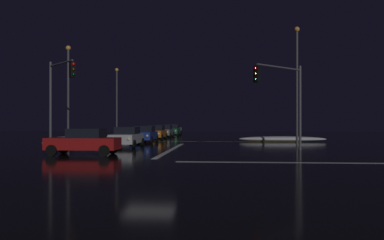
# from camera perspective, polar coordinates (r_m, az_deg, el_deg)

# --- Properties ---
(ground) EXTENTS (120.00, 120.00, 0.10)m
(ground) POSITION_cam_1_polar(r_m,az_deg,el_deg) (20.42, -5.97, -5.93)
(ground) COLOR black
(stop_line_north) EXTENTS (0.35, 14.78, 0.01)m
(stop_line_north) POSITION_cam_1_polar(r_m,az_deg,el_deg) (28.90, -2.87, -4.14)
(stop_line_north) COLOR white
(stop_line_north) RESTS_ON ground
(centre_line_ns) EXTENTS (22.00, 0.15, 0.01)m
(centre_line_ns) POSITION_cam_1_polar(r_m,az_deg,el_deg) (40.41, -0.77, -3.01)
(centre_line_ns) COLOR yellow
(centre_line_ns) RESTS_ON ground
(crosswalk_bar_east) EXTENTS (14.78, 0.40, 0.01)m
(crosswalk_bar_east) POSITION_cam_1_polar(r_m,az_deg,el_deg) (20.70, 18.60, -5.70)
(crosswalk_bar_east) COLOR white
(crosswalk_bar_east) RESTS_ON ground
(snow_bank_left_curb) EXTENTS (9.77, 1.50, 0.50)m
(snow_bank_left_curb) POSITION_cam_1_polar(r_m,az_deg,el_deg) (42.49, -13.50, -2.54)
(snow_bank_left_curb) COLOR white
(snow_bank_left_curb) RESTS_ON ground
(snow_bank_right_curb) EXTENTS (8.49, 1.50, 0.52)m
(snow_bank_right_curb) POSITION_cam_1_polar(r_m,az_deg,el_deg) (40.97, 12.51, -2.61)
(snow_bank_right_curb) COLOR white
(snow_bank_right_curb) RESTS_ON ground
(sedan_silver) EXTENTS (2.02, 4.33, 1.57)m
(sedan_silver) POSITION_cam_1_polar(r_m,az_deg,el_deg) (31.83, -9.10, -2.34)
(sedan_silver) COLOR #B7B7BC
(sedan_silver) RESTS_ON ground
(sedan_blue) EXTENTS (2.02, 4.33, 1.57)m
(sedan_blue) POSITION_cam_1_polar(r_m,az_deg,el_deg) (38.37, -6.64, -1.97)
(sedan_blue) COLOR navy
(sedan_blue) RESTS_ON ground
(sedan_orange) EXTENTS (2.02, 4.33, 1.57)m
(sedan_orange) POSITION_cam_1_polar(r_m,az_deg,el_deg) (44.25, -5.08, -1.73)
(sedan_orange) COLOR #C66014
(sedan_orange) RESTS_ON ground
(sedan_gray) EXTENTS (2.02, 4.33, 1.57)m
(sedan_gray) POSITION_cam_1_polar(r_m,az_deg,el_deg) (50.47, -3.86, -1.54)
(sedan_gray) COLOR slate
(sedan_gray) RESTS_ON ground
(sedan_green) EXTENTS (2.02, 4.33, 1.57)m
(sedan_green) POSITION_cam_1_polar(r_m,az_deg,el_deg) (56.50, -2.73, -1.40)
(sedan_green) COLOR #14512D
(sedan_green) RESTS_ON ground
(sedan_white) EXTENTS (2.02, 4.33, 1.57)m
(sedan_white) POSITION_cam_1_polar(r_m,az_deg,el_deg) (62.37, -2.49, -1.29)
(sedan_white) COLOR silver
(sedan_white) RESTS_ON ground
(sedan_red_crossing) EXTENTS (4.33, 2.02, 1.57)m
(sedan_red_crossing) POSITION_cam_1_polar(r_m,az_deg,el_deg) (25.12, -14.89, -2.91)
(sedan_red_crossing) COLOR maroon
(sedan_red_crossing) RESTS_ON ground
(traffic_signal_ne) EXTENTS (3.58, 3.58, 5.88)m
(traffic_signal_ne) POSITION_cam_1_polar(r_m,az_deg,el_deg) (27.91, 12.50, 4.14)
(traffic_signal_ne) COLOR #4C4C51
(traffic_signal_ne) RESTS_ON ground
(traffic_signal_nw) EXTENTS (2.98, 2.98, 6.36)m
(traffic_signal_nw) POSITION_cam_1_polar(r_m,az_deg,el_deg) (30.26, -18.07, 4.31)
(traffic_signal_nw) COLOR #4C4C51
(traffic_signal_nw) RESTS_ON ground
(streetlamp_right_near) EXTENTS (0.44, 0.44, 9.82)m
(streetlamp_right_near) POSITION_cam_1_polar(r_m,az_deg,el_deg) (34.91, 14.46, 5.76)
(streetlamp_right_near) COLOR #424247
(streetlamp_right_near) RESTS_ON ground
(streetlamp_left_far) EXTENTS (0.44, 0.44, 8.68)m
(streetlamp_left_far) POSITION_cam_1_polar(r_m,az_deg,el_deg) (52.04, -10.48, 3.15)
(streetlamp_left_far) COLOR #424247
(streetlamp_left_far) RESTS_ON ground
(streetlamp_left_near) EXTENTS (0.44, 0.44, 8.55)m
(streetlamp_left_near) POSITION_cam_1_polar(r_m,az_deg,el_deg) (36.84, -16.92, 4.43)
(streetlamp_left_near) COLOR #424247
(streetlamp_left_near) RESTS_ON ground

